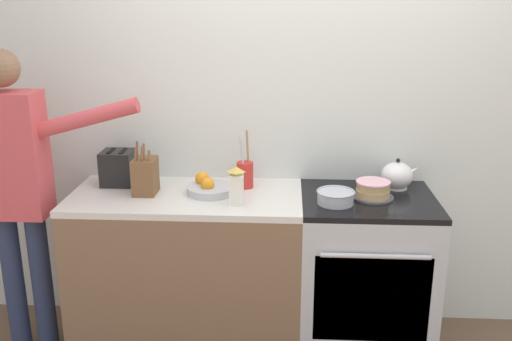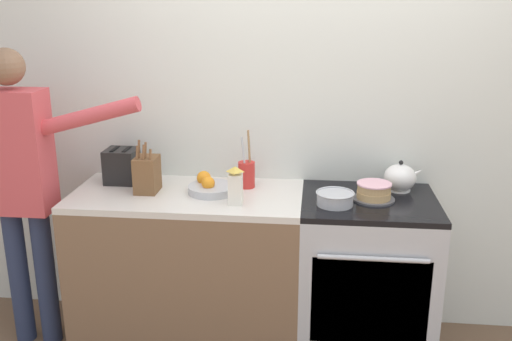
% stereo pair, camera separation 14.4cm
% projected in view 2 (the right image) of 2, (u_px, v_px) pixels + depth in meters
% --- Properties ---
extents(wall_back, '(8.00, 0.04, 2.60)m').
position_uv_depth(wall_back, '(313.00, 111.00, 3.23)').
color(wall_back, silver).
rests_on(wall_back, ground_plane).
extents(counter_cabinet, '(1.26, 0.61, 0.90)m').
position_uv_depth(counter_cabinet, '(189.00, 267.00, 3.24)').
color(counter_cabinet, brown).
rests_on(counter_cabinet, ground_plane).
extents(stove_range, '(0.71, 0.64, 0.90)m').
position_uv_depth(stove_range, '(365.00, 276.00, 3.14)').
color(stove_range, '#B7BABF').
rests_on(stove_range, ground_plane).
extents(layer_cake, '(0.22, 0.22, 0.09)m').
position_uv_depth(layer_cake, '(374.00, 192.00, 2.99)').
color(layer_cake, '#4C4C51').
rests_on(layer_cake, stove_range).
extents(tea_kettle, '(0.21, 0.18, 0.17)m').
position_uv_depth(tea_kettle, '(400.00, 178.00, 3.13)').
color(tea_kettle, white).
rests_on(tea_kettle, stove_range).
extents(mixing_bowl, '(0.20, 0.20, 0.07)m').
position_uv_depth(mixing_bowl, '(335.00, 198.00, 2.92)').
color(mixing_bowl, '#B7BABF').
rests_on(mixing_bowl, stove_range).
extents(knife_block, '(0.12, 0.16, 0.29)m').
position_uv_depth(knife_block, '(147.00, 174.00, 3.11)').
color(knife_block, brown).
rests_on(knife_block, counter_cabinet).
extents(utensil_crock, '(0.09, 0.09, 0.33)m').
position_uv_depth(utensil_crock, '(247.00, 174.00, 3.19)').
color(utensil_crock, red).
rests_on(utensil_crock, counter_cabinet).
extents(fruit_bowl, '(0.26, 0.26, 0.10)m').
position_uv_depth(fruit_bowl, '(210.00, 187.00, 3.11)').
color(fruit_bowl, '#B7BABF').
rests_on(fruit_bowl, counter_cabinet).
extents(toaster, '(0.19, 0.17, 0.20)m').
position_uv_depth(toaster, '(122.00, 166.00, 3.27)').
color(toaster, black).
rests_on(toaster, counter_cabinet).
extents(milk_carton, '(0.07, 0.07, 0.20)m').
position_uv_depth(milk_carton, '(235.00, 186.00, 2.92)').
color(milk_carton, white).
rests_on(milk_carton, counter_cabinet).
extents(person_baker, '(0.94, 0.20, 1.68)m').
position_uv_depth(person_baker, '(21.00, 175.00, 3.05)').
color(person_baker, '#283351').
rests_on(person_baker, ground_plane).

